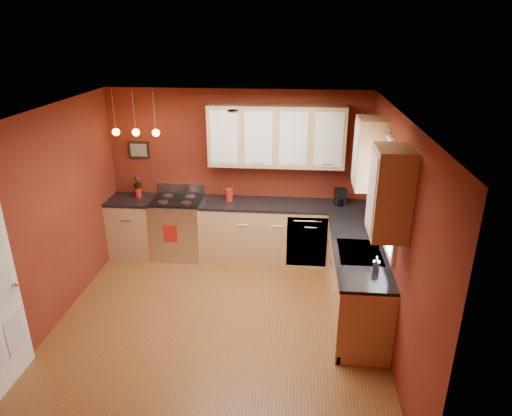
# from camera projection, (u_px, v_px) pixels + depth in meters

# --- Properties ---
(floor) EXTENTS (4.20, 4.20, 0.00)m
(floor) POSITION_uv_depth(u_px,v_px,m) (218.00, 324.00, 5.67)
(floor) COLOR brown
(floor) RESTS_ON ground
(ceiling) EXTENTS (4.00, 4.20, 0.02)m
(ceiling) POSITION_uv_depth(u_px,v_px,m) (210.00, 115.00, 4.70)
(ceiling) COLOR silver
(ceiling) RESTS_ON wall_back
(wall_back) EXTENTS (4.00, 0.02, 2.60)m
(wall_back) POSITION_uv_depth(u_px,v_px,m) (238.00, 174.00, 7.13)
(wall_back) COLOR maroon
(wall_back) RESTS_ON floor
(wall_front) EXTENTS (4.00, 0.02, 2.60)m
(wall_front) POSITION_uv_depth(u_px,v_px,m) (162.00, 352.00, 3.25)
(wall_front) COLOR maroon
(wall_front) RESTS_ON floor
(wall_left) EXTENTS (0.02, 4.20, 2.60)m
(wall_left) POSITION_uv_depth(u_px,v_px,m) (46.00, 223.00, 5.36)
(wall_left) COLOR maroon
(wall_left) RESTS_ON floor
(wall_right) EXTENTS (0.02, 4.20, 2.60)m
(wall_right) POSITION_uv_depth(u_px,v_px,m) (393.00, 236.00, 5.02)
(wall_right) COLOR maroon
(wall_right) RESTS_ON floor
(base_cabinets_back_left) EXTENTS (0.70, 0.60, 0.90)m
(base_cabinets_back_left) POSITION_uv_depth(u_px,v_px,m) (134.00, 227.00, 7.31)
(base_cabinets_back_left) COLOR tan
(base_cabinets_back_left) RESTS_ON floor
(base_cabinets_back_right) EXTENTS (2.54, 0.60, 0.90)m
(base_cabinets_back_right) POSITION_uv_depth(u_px,v_px,m) (283.00, 233.00, 7.11)
(base_cabinets_back_right) COLOR tan
(base_cabinets_back_right) RESTS_ON floor
(base_cabinets_right) EXTENTS (0.60, 2.10, 0.90)m
(base_cabinets_right) POSITION_uv_depth(u_px,v_px,m) (355.00, 281.00, 5.78)
(base_cabinets_right) COLOR tan
(base_cabinets_right) RESTS_ON floor
(counter_back_left) EXTENTS (0.70, 0.62, 0.04)m
(counter_back_left) POSITION_uv_depth(u_px,v_px,m) (131.00, 200.00, 7.13)
(counter_back_left) COLOR black
(counter_back_left) RESTS_ON base_cabinets_back_left
(counter_back_right) EXTENTS (2.54, 0.62, 0.04)m
(counter_back_right) POSITION_uv_depth(u_px,v_px,m) (283.00, 205.00, 6.93)
(counter_back_right) COLOR black
(counter_back_right) RESTS_ON base_cabinets_back_right
(counter_right) EXTENTS (0.62, 2.10, 0.04)m
(counter_right) POSITION_uv_depth(u_px,v_px,m) (358.00, 248.00, 5.60)
(counter_right) COLOR black
(counter_right) RESTS_ON base_cabinets_right
(gas_range) EXTENTS (0.76, 0.64, 1.11)m
(gas_range) POSITION_uv_depth(u_px,v_px,m) (179.00, 227.00, 7.24)
(gas_range) COLOR silver
(gas_range) RESTS_ON floor
(dishwasher_front) EXTENTS (0.60, 0.02, 0.80)m
(dishwasher_front) POSITION_uv_depth(u_px,v_px,m) (307.00, 242.00, 6.81)
(dishwasher_front) COLOR silver
(dishwasher_front) RESTS_ON base_cabinets_back_right
(sink) EXTENTS (0.50, 0.70, 0.33)m
(sink) POSITION_uv_depth(u_px,v_px,m) (360.00, 254.00, 5.46)
(sink) COLOR gray
(sink) RESTS_ON counter_right
(window) EXTENTS (0.06, 1.02, 1.22)m
(window) POSITION_uv_depth(u_px,v_px,m) (390.00, 194.00, 5.15)
(window) COLOR white
(window) RESTS_ON wall_right
(upper_cabinets_back) EXTENTS (2.00, 0.35, 0.90)m
(upper_cabinets_back) POSITION_uv_depth(u_px,v_px,m) (276.00, 136.00, 6.67)
(upper_cabinets_back) COLOR tan
(upper_cabinets_back) RESTS_ON wall_back
(upper_cabinets_right) EXTENTS (0.35, 1.95, 0.90)m
(upper_cabinets_right) POSITION_uv_depth(u_px,v_px,m) (379.00, 171.00, 5.09)
(upper_cabinets_right) COLOR tan
(upper_cabinets_right) RESTS_ON wall_right
(wall_picture) EXTENTS (0.32, 0.03, 0.26)m
(wall_picture) POSITION_uv_depth(u_px,v_px,m) (139.00, 150.00, 7.11)
(wall_picture) COLOR black
(wall_picture) RESTS_ON wall_back
(pendant_lights) EXTENTS (0.71, 0.11, 0.66)m
(pendant_lights) POSITION_uv_depth(u_px,v_px,m) (136.00, 132.00, 6.66)
(pendant_lights) COLOR gray
(pendant_lights) RESTS_ON ceiling
(red_canister) EXTENTS (0.13, 0.13, 0.19)m
(red_canister) POSITION_uv_depth(u_px,v_px,m) (229.00, 195.00, 7.01)
(red_canister) COLOR #A51B11
(red_canister) RESTS_ON counter_back_right
(red_vase) EXTENTS (0.09, 0.09, 0.15)m
(red_vase) POSITION_uv_depth(u_px,v_px,m) (138.00, 192.00, 7.16)
(red_vase) COLOR #A51B11
(red_vase) RESTS_ON counter_back_left
(flowers) EXTENTS (0.16, 0.16, 0.22)m
(flowers) POSITION_uv_depth(u_px,v_px,m) (137.00, 182.00, 7.10)
(flowers) COLOR #A51B11
(flowers) RESTS_ON red_vase
(coffee_maker) EXTENTS (0.18, 0.18, 0.25)m
(coffee_maker) POSITION_uv_depth(u_px,v_px,m) (340.00, 197.00, 6.84)
(coffee_maker) COLOR black
(coffee_maker) RESTS_ON counter_back_right
(soap_pump) EXTENTS (0.09, 0.09, 0.17)m
(soap_pump) POSITION_uv_depth(u_px,v_px,m) (376.00, 264.00, 5.01)
(soap_pump) COLOR silver
(soap_pump) RESTS_ON counter_right
(dish_towel) EXTENTS (0.21, 0.01, 0.28)m
(dish_towel) POSITION_uv_depth(u_px,v_px,m) (170.00, 233.00, 6.92)
(dish_towel) COLOR #A51B11
(dish_towel) RESTS_ON gas_range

